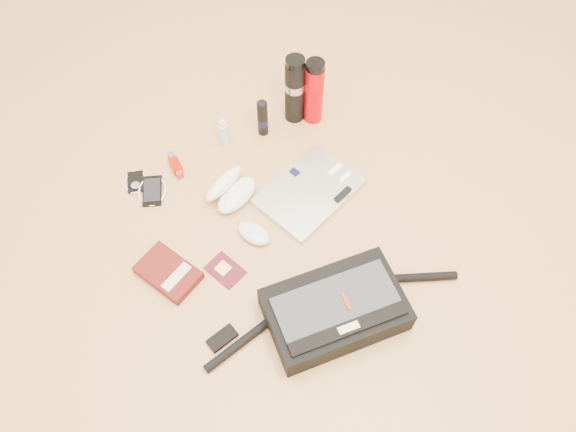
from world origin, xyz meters
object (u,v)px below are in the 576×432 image
at_px(messenger_bag, 334,310).
at_px(laptop, 310,192).
at_px(thermos_black, 295,89).
at_px(book, 169,272).
at_px(thermos_red, 314,92).

relative_size(messenger_bag, laptop, 2.09).
bearing_deg(thermos_black, book, -151.07).
bearing_deg(thermos_red, messenger_bag, -116.85).
distance_m(laptop, book, 0.56).
bearing_deg(book, thermos_black, 5.82).
xyz_separation_m(messenger_bag, thermos_red, (0.37, 0.74, 0.09)).
xyz_separation_m(thermos_black, thermos_red, (0.06, -0.04, -0.01)).
distance_m(messenger_bag, book, 0.55).
distance_m(messenger_bag, laptop, 0.47).
xyz_separation_m(book, thermos_black, (0.70, 0.39, 0.13)).
xyz_separation_m(messenger_bag, laptop, (0.18, 0.44, -0.04)).
bearing_deg(messenger_bag, thermos_red, 71.84).
bearing_deg(thermos_red, book, -155.45).
height_order(book, thermos_black, thermos_black).
relative_size(laptop, thermos_black, 1.39).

